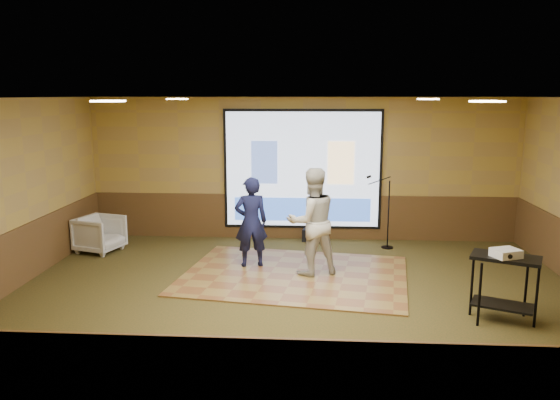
# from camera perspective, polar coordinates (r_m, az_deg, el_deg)

# --- Properties ---
(ground) EXTENTS (9.00, 9.00, 0.00)m
(ground) POSITION_cam_1_polar(r_m,az_deg,el_deg) (8.49, 1.73, -10.07)
(ground) COLOR #2C3216
(ground) RESTS_ON ground
(room_shell) EXTENTS (9.04, 7.04, 3.02)m
(room_shell) POSITION_cam_1_polar(r_m,az_deg,el_deg) (7.98, 1.81, 4.11)
(room_shell) COLOR #A88846
(room_shell) RESTS_ON ground
(wainscot_back) EXTENTS (9.00, 0.04, 0.95)m
(wainscot_back) POSITION_cam_1_polar(r_m,az_deg,el_deg) (11.69, 2.32, -1.76)
(wainscot_back) COLOR #533D1B
(wainscot_back) RESTS_ON ground
(wainscot_front) EXTENTS (9.00, 0.04, 0.95)m
(wainscot_front) POSITION_cam_1_polar(r_m,az_deg,el_deg) (5.14, 0.35, -19.05)
(wainscot_front) COLOR #533D1B
(wainscot_front) RESTS_ON ground
(wainscot_left) EXTENTS (0.04, 7.00, 0.95)m
(wainscot_left) POSITION_cam_1_polar(r_m,az_deg,el_deg) (9.58, -26.27, -5.77)
(wainscot_left) COLOR #533D1B
(wainscot_left) RESTS_ON ground
(projector_screen) EXTENTS (3.32, 0.06, 2.52)m
(projector_screen) POSITION_cam_1_polar(r_m,az_deg,el_deg) (11.47, 2.36, 3.07)
(projector_screen) COLOR black
(projector_screen) RESTS_ON room_shell
(downlight_nw) EXTENTS (0.32, 0.32, 0.02)m
(downlight_nw) POSITION_cam_1_polar(r_m,az_deg,el_deg) (10.03, -10.68, 10.34)
(downlight_nw) COLOR beige
(downlight_nw) RESTS_ON room_shell
(downlight_ne) EXTENTS (0.32, 0.32, 0.02)m
(downlight_ne) POSITION_cam_1_polar(r_m,az_deg,el_deg) (9.92, 15.22, 10.14)
(downlight_ne) COLOR beige
(downlight_ne) RESTS_ON room_shell
(downlight_sw) EXTENTS (0.32, 0.32, 0.02)m
(downlight_sw) POSITION_cam_1_polar(r_m,az_deg,el_deg) (6.88, -17.52, 9.83)
(downlight_sw) COLOR beige
(downlight_sw) RESTS_ON room_shell
(downlight_se) EXTENTS (0.32, 0.32, 0.02)m
(downlight_se) POSITION_cam_1_polar(r_m,az_deg,el_deg) (6.71, 20.82, 9.61)
(downlight_se) COLOR beige
(downlight_se) RESTS_ON room_shell
(dance_floor) EXTENTS (4.11, 3.35, 0.03)m
(dance_floor) POSITION_cam_1_polar(r_m,az_deg,el_deg) (9.42, 1.54, -7.83)
(dance_floor) COLOR olive
(dance_floor) RESTS_ON ground
(player_left) EXTENTS (0.67, 0.52, 1.61)m
(player_left) POSITION_cam_1_polar(r_m,az_deg,el_deg) (9.67, -3.04, -2.30)
(player_left) COLOR #12163B
(player_left) RESTS_ON dance_floor
(player_right) EXTENTS (1.08, 0.98, 1.83)m
(player_right) POSITION_cam_1_polar(r_m,az_deg,el_deg) (9.23, 3.36, -2.26)
(player_right) COLOR beige
(player_right) RESTS_ON dance_floor
(av_table) EXTENTS (0.88, 0.46, 0.92)m
(av_table) POSITION_cam_1_polar(r_m,az_deg,el_deg) (8.02, 22.41, -7.39)
(av_table) COLOR black
(av_table) RESTS_ON ground
(projector) EXTENTS (0.41, 0.38, 0.11)m
(projector) POSITION_cam_1_polar(r_m,az_deg,el_deg) (7.86, 22.54, -5.15)
(projector) COLOR white
(projector) RESTS_ON av_table
(mic_stand) EXTENTS (0.58, 0.24, 1.49)m
(mic_stand) POSITION_cam_1_polar(r_m,az_deg,el_deg) (11.15, 10.94, -2.48)
(mic_stand) COLOR black
(mic_stand) RESTS_ON ground
(banquet_chair) EXTENTS (0.97, 0.96, 0.71)m
(banquet_chair) POSITION_cam_1_polar(r_m,az_deg,el_deg) (11.29, -18.31, -3.40)
(banquet_chair) COLOR gray
(banquet_chair) RESTS_ON ground
(duffel_bag) EXTENTS (0.47, 0.36, 0.26)m
(duffel_bag) POSITION_cam_1_polar(r_m,az_deg,el_deg) (11.55, 3.49, -3.69)
(duffel_bag) COLOR black
(duffel_bag) RESTS_ON ground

